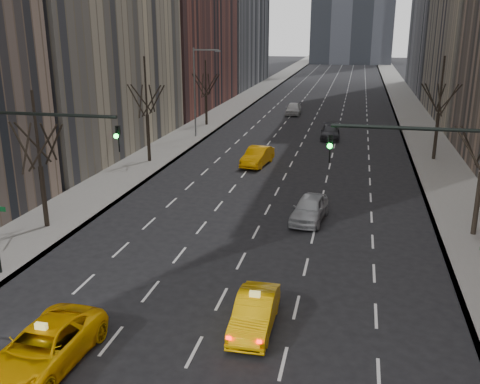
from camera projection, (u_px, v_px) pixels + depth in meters
The scene contains 15 objects.
sidewalk_left at pixel (238, 104), 79.63m from camera, with size 4.50×320.00×0.15m, color slate.
sidewalk_right at pixel (409, 109), 74.61m from camera, with size 4.50×320.00×0.15m, color slate.
tree_lw_b at pixel (40, 166), 30.03m from camera, with size 3.36×3.50×7.82m.
tree_lw_c at pixel (147, 116), 44.85m from camera, with size 3.36×3.50×8.74m.
tree_lw_d at pixel (206, 95), 61.76m from camera, with size 3.36×3.50×7.36m.
tree_rw_c at pixel (438, 114), 45.52m from camera, with size 3.36×3.50×8.74m.
traffic_mast_left at pixel (18, 165), 23.31m from camera, with size 6.69×0.39×8.00m.
traffic_mast_right at pixel (460, 191), 19.58m from camera, with size 6.69×0.39×8.00m.
streetlight_far at pixel (198, 84), 54.39m from camera, with size 2.83×0.22×9.00m.
taxi_suv at pixel (44, 348), 18.34m from camera, with size 2.43×5.27×1.46m, color #FFBC05.
taxi_sedan at pixel (255, 313), 20.66m from camera, with size 1.45×4.17×1.37m, color #FFB805.
silver_sedan_ahead at pixel (310, 208), 32.16m from camera, with size 1.80×4.48×1.53m, color #A6AAAE.
far_taxi at pixel (257, 156), 44.89m from camera, with size 1.63×4.68×1.54m, color #FFA205.
far_suv_grey at pixel (330, 132), 55.51m from camera, with size 1.93×4.74×1.37m, color #29292D.
far_car_white at pixel (293, 109), 70.38m from camera, with size 1.85×4.61×1.57m, color silver.
Camera 1 is at (5.22, -7.99, 11.32)m, focal length 40.00 mm.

